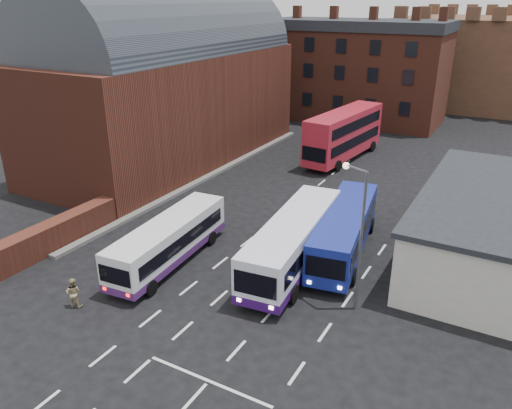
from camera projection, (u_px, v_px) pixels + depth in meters
The scene contains 11 objects.
ground at pixel (161, 310), 25.39m from camera, with size 180.00×180.00×0.00m, color black.
railway_station at pixel (168, 80), 46.33m from camera, with size 12.00×28.00×16.00m.
forecourt_wall at pixel (52, 236), 31.24m from camera, with size 1.20×10.00×1.80m, color #602B1E.
brick_terrace at pixel (353, 76), 63.04m from camera, with size 22.00×10.00×11.00m, color brown.
castle_keep at pixel (476, 61), 73.57m from camera, with size 22.00×22.00×12.00m, color brown.
bus_white_outbound at pixel (169, 239), 29.40m from camera, with size 3.03×9.87×2.65m.
bus_white_inbound at pixel (293, 239), 28.83m from camera, with size 3.69×11.40×3.05m.
bus_blue at pixel (345, 229), 30.36m from camera, with size 4.04×10.82×2.88m.
bus_red_double at pixel (344, 134), 48.07m from camera, with size 3.92×11.98×4.70m.
street_lamp at pixel (358, 227), 23.97m from camera, with size 1.43×0.76×7.52m.
pedestrian_beige at pixel (73, 293), 25.43m from camera, with size 0.79×0.61×1.62m, color tan.
Camera 1 is at (14.64, -16.28, 14.78)m, focal length 35.00 mm.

